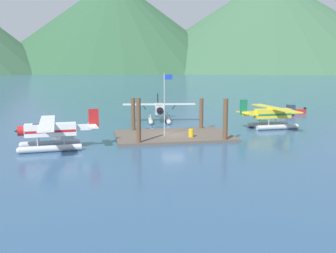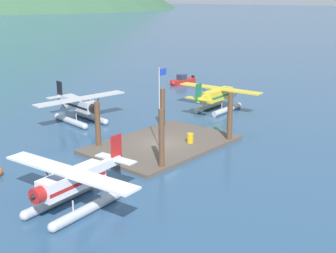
# 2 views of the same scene
# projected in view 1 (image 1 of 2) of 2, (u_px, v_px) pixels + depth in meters

# --- Properties ---
(ground_plane) EXTENTS (1200.00, 1200.00, 0.00)m
(ground_plane) POSITION_uv_depth(u_px,v_px,m) (173.00, 137.00, 42.79)
(ground_plane) COLOR #2D5175
(dock_platform) EXTENTS (13.05, 8.69, 0.30)m
(dock_platform) POSITION_uv_depth(u_px,v_px,m) (173.00, 136.00, 42.77)
(dock_platform) COLOR brown
(dock_platform) RESTS_ON ground
(piling_near_left) EXTENTS (0.45, 0.45, 4.85)m
(piling_near_left) POSITION_uv_depth(u_px,v_px,m) (139.00, 122.00, 37.90)
(piling_near_left) COLOR brown
(piling_near_left) RESTS_ON ground
(piling_near_right) EXTENTS (0.49, 0.49, 4.67)m
(piling_near_right) POSITION_uv_depth(u_px,v_px,m) (225.00, 121.00, 39.49)
(piling_near_right) COLOR brown
(piling_near_right) RESTS_ON ground
(piling_far_left) EXTENTS (0.48, 0.48, 4.22)m
(piling_far_left) POSITION_uv_depth(u_px,v_px,m) (133.00, 115.00, 45.35)
(piling_far_left) COLOR brown
(piling_far_left) RESTS_ON ground
(piling_far_right) EXTENTS (0.49, 0.49, 4.05)m
(piling_far_right) POSITION_uv_depth(u_px,v_px,m) (201.00, 114.00, 46.99)
(piling_far_right) COLOR brown
(piling_far_right) RESTS_ON ground
(flagpole) EXTENTS (0.95, 0.10, 7.01)m
(flagpole) POSITION_uv_depth(u_px,v_px,m) (165.00, 98.00, 41.17)
(flagpole) COLOR silver
(flagpole) RESTS_ON dock_platform
(fuel_drum) EXTENTS (0.62, 0.62, 0.88)m
(fuel_drum) POSITION_uv_depth(u_px,v_px,m) (191.00, 133.00, 41.11)
(fuel_drum) COLOR gold
(fuel_drum) RESTS_ON dock_platform
(mooring_buoy) EXTENTS (0.81, 0.81, 0.81)m
(mooring_buoy) POSITION_uv_depth(u_px,v_px,m) (56.00, 131.00, 44.64)
(mooring_buoy) COLOR orange
(mooring_buoy) RESTS_ON ground
(mountain_ridge_centre_peak) EXTENTS (346.77, 346.77, 126.58)m
(mountain_ridge_centre_peak) POSITION_uv_depth(u_px,v_px,m) (115.00, 25.00, 508.74)
(mountain_ridge_centre_peak) COLOR #2D5638
(mountain_ridge_centre_peak) RESTS_ON ground
(mountain_ridge_east_peak) EXTENTS (417.09, 417.09, 133.22)m
(mountain_ridge_east_peak) POSITION_uv_depth(u_px,v_px,m) (269.00, 24.00, 525.04)
(mountain_ridge_east_peak) COLOR #386042
(mountain_ridge_east_peak) RESTS_ON ground
(seaplane_silver_bow_centre) EXTENTS (10.49, 7.95, 3.84)m
(seaplane_silver_bow_centre) POSITION_uv_depth(u_px,v_px,m) (159.00, 111.00, 54.18)
(seaplane_silver_bow_centre) COLOR #B7BABF
(seaplane_silver_bow_centre) RESTS_ON ground
(seaplane_white_port_aft) EXTENTS (7.96, 10.49, 3.84)m
(seaplane_white_port_aft) POSITION_uv_depth(u_px,v_px,m) (50.00, 133.00, 36.23)
(seaplane_white_port_aft) COLOR #B7BABF
(seaplane_white_port_aft) RESTS_ON ground
(seaplane_yellow_stbd_fwd) EXTENTS (7.97, 10.47, 3.84)m
(seaplane_yellow_stbd_fwd) POSITION_uv_depth(u_px,v_px,m) (273.00, 116.00, 48.70)
(seaplane_yellow_stbd_fwd) COLOR #B7BABF
(seaplane_yellow_stbd_fwd) RESTS_ON ground
(boat_red_open_east) EXTENTS (4.89, 1.79, 1.50)m
(boat_red_open_east) POSITION_uv_depth(u_px,v_px,m) (292.00, 111.00, 64.16)
(boat_red_open_east) COLOR #B2231E
(boat_red_open_east) RESTS_ON ground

